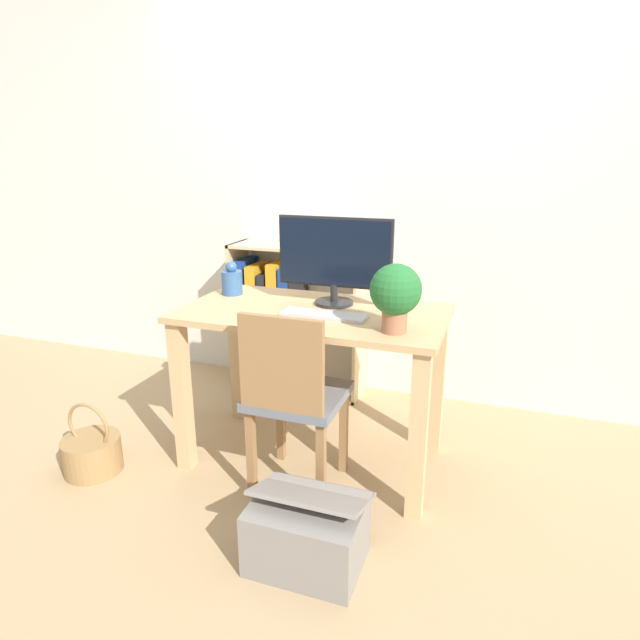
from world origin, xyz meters
name	(u,v)px	position (x,y,z in m)	size (l,w,h in m)	color
ground_plane	(313,457)	(0.00, 0.00, 0.00)	(10.00, 10.00, 0.00)	tan
wall_back	(367,183)	(0.00, 0.94, 1.30)	(8.00, 0.05, 2.60)	silver
desk	(313,343)	(0.00, 0.00, 0.62)	(1.22, 0.67, 0.78)	tan
monitor	(335,256)	(0.06, 0.13, 1.01)	(0.55, 0.18, 0.42)	#232326
keyboard	(324,315)	(0.08, -0.08, 0.78)	(0.38, 0.11, 0.02)	#B2B2B7
vase	(232,281)	(-0.49, 0.14, 0.85)	(0.11, 0.11, 0.17)	#33598C
potted_plant	(396,293)	(0.42, -0.18, 0.94)	(0.21, 0.21, 0.28)	#9E6647
chair	(293,394)	(0.01, -0.28, 0.48)	(0.40, 0.40, 0.86)	slate
bookshelf	(278,320)	(-0.52, 0.76, 0.45)	(0.83, 0.28, 0.93)	#D8BC8C
basket	(92,453)	(-0.96, -0.46, 0.10)	(0.27, 0.27, 0.36)	#997547
storage_box	(308,531)	(0.23, -0.68, 0.13)	(0.42, 0.37, 0.32)	gray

